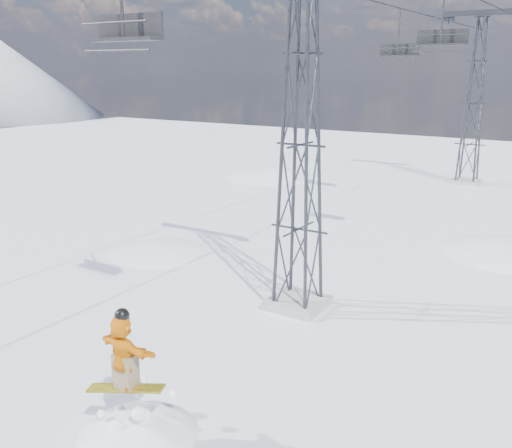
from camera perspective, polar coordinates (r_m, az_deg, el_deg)
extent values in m
plane|color=white|center=(14.39, -14.93, -18.23)|extent=(120.00, 120.00, 0.00)
sphere|color=white|center=(28.64, -8.74, -17.56)|extent=(16.00, 16.00, 16.00)
sphere|color=white|center=(31.34, 22.10, -19.49)|extent=(20.00, 20.00, 20.00)
sphere|color=white|center=(45.48, 1.48, -8.26)|extent=(22.00, 22.00, 22.00)
cube|color=#999999|center=(19.53, 4.15, -7.86)|extent=(1.80, 1.80, 0.30)
cube|color=#999999|center=(42.45, 20.26, 4.00)|extent=(1.80, 1.80, 0.30)
cube|color=#2C2E34|center=(41.88, 21.74, 19.04)|extent=(5.00, 0.35, 0.35)
cube|color=#2C2E34|center=(42.36, 18.63, 18.98)|extent=(0.80, 0.25, 0.50)
cylinder|color=black|center=(29.51, 11.80, 20.94)|extent=(0.06, 51.00, 0.06)
cube|color=gold|center=(12.83, -12.92, -15.71)|extent=(1.72, 0.87, 0.26)
imported|color=orange|center=(12.42, -13.16, -12.35)|extent=(1.56, 0.58, 1.66)
cube|color=#79684B|center=(12.63, -13.03, -14.15)|extent=(0.48, 0.38, 0.76)
sphere|color=black|center=(12.07, -13.39, -8.95)|extent=(0.31, 0.31, 0.31)
cube|color=black|center=(14.99, -13.10, 17.54)|extent=(2.13, 0.48, 0.09)
cube|color=black|center=(15.18, -12.52, 18.75)|extent=(2.13, 0.06, 0.59)
cylinder|color=black|center=(14.79, -13.79, 16.50)|extent=(2.13, 0.06, 0.06)
cylinder|color=black|center=(14.79, -14.11, 18.96)|extent=(2.13, 0.05, 0.05)
cylinder|color=black|center=(23.88, 18.17, 19.29)|extent=(0.08, 0.08, 2.17)
cube|color=black|center=(23.82, 17.95, 16.69)|extent=(1.97, 0.44, 0.08)
cube|color=black|center=(24.04, 18.15, 17.36)|extent=(1.97, 0.06, 0.54)
cylinder|color=black|center=(23.57, 17.74, 16.12)|extent=(1.97, 0.06, 0.06)
cylinder|color=black|center=(23.55, 17.83, 17.57)|extent=(1.97, 0.05, 0.05)
cylinder|color=black|center=(32.94, 14.10, 18.10)|extent=(0.09, 0.09, 2.41)
cube|color=black|center=(32.89, 13.96, 16.01)|extent=(2.19, 0.49, 0.09)
cube|color=black|center=(33.13, 14.14, 16.56)|extent=(2.19, 0.07, 0.60)
cylinder|color=black|center=(32.63, 13.77, 15.55)|extent=(2.19, 0.07, 0.07)
cylinder|color=black|center=(32.59, 13.82, 16.70)|extent=(2.19, 0.05, 0.05)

